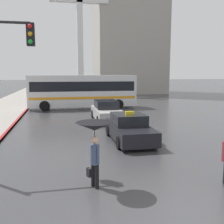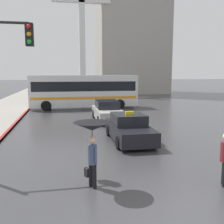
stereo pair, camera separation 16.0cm
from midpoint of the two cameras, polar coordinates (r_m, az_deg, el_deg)
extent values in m
plane|color=#38383A|center=(6.97, 11.12, -21.63)|extent=(300.00, 300.00, 0.00)
cube|color=black|center=(13.60, 3.49, -4.23)|extent=(1.80, 4.29, 0.69)
cube|color=black|center=(13.68, 3.29, -1.52)|extent=(1.58, 1.93, 0.55)
cylinder|color=black|center=(12.67, 8.80, -6.23)|extent=(0.20, 0.60, 0.60)
cylinder|color=black|center=(12.20, 1.19, -6.70)|extent=(0.20, 0.60, 0.60)
cylinder|color=black|center=(15.12, 5.33, -3.78)|extent=(0.20, 0.60, 0.60)
cylinder|color=black|center=(14.73, -1.07, -4.07)|extent=(0.20, 0.60, 0.60)
cube|color=yellow|center=(13.42, 3.53, -0.19)|extent=(0.44, 0.16, 0.16)
cube|color=#B7B2AD|center=(19.55, -1.38, -0.30)|extent=(1.80, 4.76, 0.73)
cube|color=black|center=(19.69, -1.51, 1.69)|extent=(1.58, 2.14, 0.58)
cylinder|color=black|center=(18.33, 2.06, -1.61)|extent=(0.20, 0.60, 0.60)
cylinder|color=black|center=(18.01, -3.24, -1.80)|extent=(0.20, 0.60, 0.60)
cylinder|color=black|center=(21.17, 0.21, -0.26)|extent=(0.20, 0.60, 0.60)
cylinder|color=black|center=(20.90, -4.39, -0.40)|extent=(0.20, 0.60, 0.60)
cube|color=silver|center=(26.44, -6.59, 4.65)|extent=(10.52, 2.55, 3.05)
cube|color=black|center=(26.42, -6.61, 5.66)|extent=(9.99, 2.57, 0.93)
cube|color=orange|center=(26.49, -6.57, 3.30)|extent=(10.20, 2.57, 0.24)
cylinder|color=black|center=(25.30, -14.62, 1.29)|extent=(0.96, 0.28, 0.96)
cylinder|color=black|center=(27.68, -14.38, 1.89)|extent=(0.96, 0.28, 0.96)
cylinder|color=black|center=(25.91, 1.24, 1.72)|extent=(0.96, 0.28, 0.96)
cylinder|color=black|center=(28.24, 0.15, 2.27)|extent=(0.96, 0.28, 0.96)
cylinder|color=black|center=(8.17, -3.85, -13.91)|extent=(0.16, 0.16, 0.75)
cylinder|color=black|center=(8.34, -4.71, -13.44)|extent=(0.16, 0.16, 0.75)
cylinder|color=#3D4C6B|center=(8.03, -4.34, -9.24)|extent=(0.37, 0.37, 0.59)
sphere|color=#DBAD89|center=(7.90, -4.37, -6.10)|extent=(0.22, 0.22, 0.22)
cylinder|color=#3D4C6B|center=(7.87, -3.62, -9.26)|extent=(0.09, 0.09, 0.50)
cylinder|color=#3D4C6B|center=(8.16, -5.04, -8.64)|extent=(0.09, 0.09, 0.50)
cone|color=black|center=(7.81, -4.41, -3.15)|extent=(1.13, 1.13, 0.25)
cylinder|color=black|center=(7.88, -4.38, -5.55)|extent=(0.02, 0.02, 0.67)
cube|color=#262628|center=(8.42, -5.57, -12.97)|extent=(0.17, 0.21, 0.28)
cube|color=black|center=(10.18, -17.76, 15.76)|extent=(0.28, 0.28, 0.80)
sphere|color=red|center=(10.06, -17.93, 17.34)|extent=(0.16, 0.16, 0.16)
sphere|color=orange|center=(10.02, -17.86, 15.88)|extent=(0.16, 0.16, 0.16)
sphere|color=green|center=(9.99, -17.79, 14.40)|extent=(0.16, 0.16, 0.16)
cube|color=#A39E93|center=(49.50, 3.63, 19.55)|extent=(11.97, 9.38, 26.21)
cube|color=white|center=(43.17, -7.12, 17.30)|extent=(0.90, 0.90, 20.47)
cube|color=white|center=(44.10, -7.23, 23.09)|extent=(9.01, 0.90, 0.90)
camera|label=1|loc=(0.08, -90.32, -0.05)|focal=42.00mm
camera|label=2|loc=(0.08, 89.68, 0.05)|focal=42.00mm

